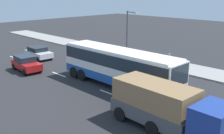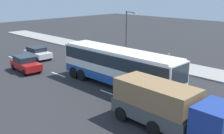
{
  "view_description": "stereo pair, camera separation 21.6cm",
  "coord_description": "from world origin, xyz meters",
  "px_view_note": "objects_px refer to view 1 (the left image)",
  "views": [
    {
      "loc": [
        14.55,
        -17.21,
        8.22
      ],
      "look_at": [
        -1.94,
        -0.83,
        1.65
      ],
      "focal_mm": 42.65,
      "sensor_mm": 36.0,
      "label": 1
    },
    {
      "loc": [
        14.39,
        -17.36,
        8.22
      ],
      "look_at": [
        -1.94,
        -0.83,
        1.65
      ],
      "focal_mm": 42.65,
      "sensor_mm": 36.0,
      "label": 2
    }
  ],
  "objects_px": {
    "car_silver_hatch": "(38,53)",
    "pedestrian_near_curb": "(169,59)",
    "street_lamp": "(128,31)",
    "car_red_compact": "(26,63)",
    "coach_bus": "(119,64)",
    "cargo_truck": "(167,107)"
  },
  "relations": [
    {
      "from": "pedestrian_near_curb",
      "to": "street_lamp",
      "type": "height_order",
      "value": "street_lamp"
    },
    {
      "from": "coach_bus",
      "to": "cargo_truck",
      "type": "height_order",
      "value": "coach_bus"
    },
    {
      "from": "car_silver_hatch",
      "to": "street_lamp",
      "type": "height_order",
      "value": "street_lamp"
    },
    {
      "from": "cargo_truck",
      "to": "street_lamp",
      "type": "height_order",
      "value": "street_lamp"
    },
    {
      "from": "car_red_compact",
      "to": "pedestrian_near_curb",
      "type": "relative_size",
      "value": 2.61
    },
    {
      "from": "pedestrian_near_curb",
      "to": "street_lamp",
      "type": "xyz_separation_m",
      "value": [
        -6.14,
        0.09,
        2.5
      ]
    },
    {
      "from": "coach_bus",
      "to": "car_red_compact",
      "type": "xyz_separation_m",
      "value": [
        -10.48,
        -3.44,
        -1.26
      ]
    },
    {
      "from": "car_silver_hatch",
      "to": "pedestrian_near_curb",
      "type": "relative_size",
      "value": 2.55
    },
    {
      "from": "car_red_compact",
      "to": "street_lamp",
      "type": "distance_m",
      "value": 12.64
    },
    {
      "from": "car_silver_hatch",
      "to": "pedestrian_near_curb",
      "type": "xyz_separation_m",
      "value": [
        14.38,
        7.74,
        0.29
      ]
    },
    {
      "from": "coach_bus",
      "to": "car_silver_hatch",
      "type": "distance_m",
      "value": 14.49
    },
    {
      "from": "car_silver_hatch",
      "to": "street_lamp",
      "type": "distance_m",
      "value": 11.71
    },
    {
      "from": "car_silver_hatch",
      "to": "car_red_compact",
      "type": "relative_size",
      "value": 0.98
    },
    {
      "from": "car_red_compact",
      "to": "coach_bus",
      "type": "bearing_deg",
      "value": 22.18
    },
    {
      "from": "pedestrian_near_curb",
      "to": "car_silver_hatch",
      "type": "bearing_deg",
      "value": 46.62
    },
    {
      "from": "street_lamp",
      "to": "car_silver_hatch",
      "type": "bearing_deg",
      "value": -136.48
    },
    {
      "from": "coach_bus",
      "to": "street_lamp",
      "type": "distance_m",
      "value": 10.32
    },
    {
      "from": "coach_bus",
      "to": "street_lamp",
      "type": "xyz_separation_m",
      "value": [
        -6.19,
        8.13,
        1.47
      ]
    },
    {
      "from": "street_lamp",
      "to": "pedestrian_near_curb",
      "type": "bearing_deg",
      "value": -0.8
    },
    {
      "from": "cargo_truck",
      "to": "car_silver_hatch",
      "type": "xyz_separation_m",
      "value": [
        -21.89,
        3.9,
        -0.76
      ]
    },
    {
      "from": "car_silver_hatch",
      "to": "street_lamp",
      "type": "bearing_deg",
      "value": 45.09
    },
    {
      "from": "car_red_compact",
      "to": "pedestrian_near_curb",
      "type": "height_order",
      "value": "pedestrian_near_curb"
    }
  ]
}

